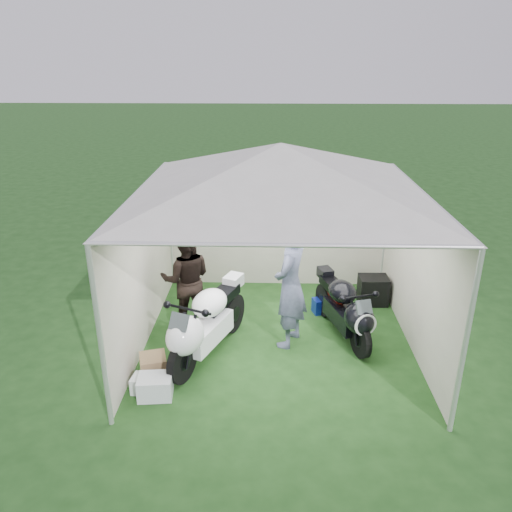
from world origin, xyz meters
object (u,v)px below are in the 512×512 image
at_px(canopy_tent, 280,174).
at_px(paddock_stand, 323,305).
at_px(equipment_box, 373,290).
at_px(crate_2, 144,384).
at_px(motorcycle_white, 205,323).
at_px(crate_0, 155,387).
at_px(crate_1, 153,366).
at_px(person_blue_jacket, 290,285).
at_px(person_dark_jacket, 187,280).
at_px(motorcycle_black, 345,308).

distance_m(canopy_tent, paddock_stand, 2.70).
height_order(paddock_stand, equipment_box, equipment_box).
bearing_deg(canopy_tent, crate_2, -141.17).
height_order(motorcycle_white, crate_0, motorcycle_white).
height_order(paddock_stand, crate_1, crate_1).
bearing_deg(crate_0, crate_2, 150.75).
bearing_deg(paddock_stand, person_blue_jacket, -121.81).
height_order(paddock_stand, person_dark_jacket, person_dark_jacket).
xyz_separation_m(person_blue_jacket, crate_1, (-1.88, -0.91, -0.82)).
bearing_deg(person_blue_jacket, paddock_stand, 170.33).
xyz_separation_m(canopy_tent, crate_1, (-1.70, -1.07, -2.42)).
relative_size(person_dark_jacket, person_blue_jacket, 0.86).
bearing_deg(person_blue_jacket, crate_0, -30.39).
height_order(person_dark_jacket, person_blue_jacket, person_blue_jacket).
distance_m(motorcycle_black, person_blue_jacket, 0.99).
bearing_deg(motorcycle_white, canopy_tent, 52.30).
bearing_deg(person_dark_jacket, motorcycle_white, 106.35).
xyz_separation_m(canopy_tent, person_blue_jacket, (0.18, -0.16, -1.60)).
bearing_deg(equipment_box, crate_0, -140.46).
bearing_deg(canopy_tent, equipment_box, 35.29).
bearing_deg(person_blue_jacket, crate_1, -41.94).
relative_size(motorcycle_white, motorcycle_black, 1.10).
bearing_deg(crate_0, paddock_stand, 44.54).
relative_size(motorcycle_white, crate_0, 4.56).
xyz_separation_m(motorcycle_white, paddock_stand, (1.83, 1.42, -0.44)).
bearing_deg(equipment_box, person_blue_jacket, -138.20).
relative_size(motorcycle_black, crate_1, 5.21).
distance_m(person_dark_jacket, crate_0, 1.91).
xyz_separation_m(person_blue_jacket, crate_0, (-1.76, -1.35, -0.83)).
distance_m(canopy_tent, equipment_box, 3.11).
bearing_deg(motorcycle_white, crate_0, -98.32).
bearing_deg(canopy_tent, crate_1, -147.83).
distance_m(motorcycle_white, crate_2, 1.17).
height_order(motorcycle_black, paddock_stand, motorcycle_black).
height_order(motorcycle_white, person_dark_jacket, person_dark_jacket).
xyz_separation_m(person_dark_jacket, crate_1, (-0.28, -1.34, -0.68)).
xyz_separation_m(canopy_tent, paddock_stand, (0.78, 0.82, -2.45)).
height_order(canopy_tent, equipment_box, canopy_tent).
bearing_deg(motorcycle_black, canopy_tent, 164.08).
distance_m(motorcycle_black, paddock_stand, 0.92).
relative_size(motorcycle_white, paddock_stand, 5.78).
height_order(motorcycle_black, equipment_box, motorcycle_black).
bearing_deg(canopy_tent, crate_0, -136.42).
height_order(motorcycle_black, crate_0, motorcycle_black).
xyz_separation_m(person_dark_jacket, crate_2, (-0.32, -1.68, -0.72)).
bearing_deg(canopy_tent, paddock_stand, 46.39).
relative_size(crate_1, crate_2, 1.14).
relative_size(motorcycle_white, equipment_box, 3.96).
bearing_deg(crate_1, person_blue_jacket, 25.93).
distance_m(person_dark_jacket, equipment_box, 3.30).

